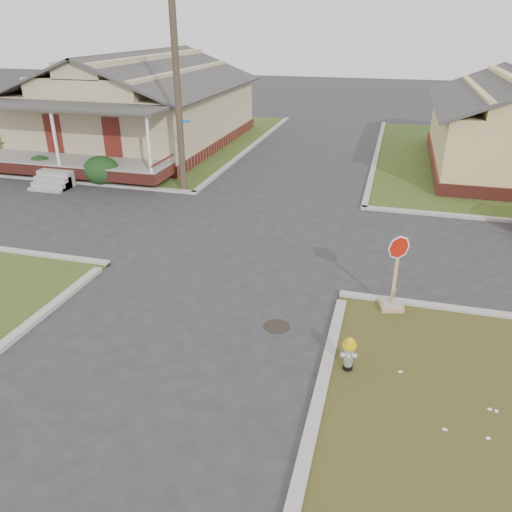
# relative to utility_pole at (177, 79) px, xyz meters

# --- Properties ---
(ground) EXTENTS (120.00, 120.00, 0.00)m
(ground) POSITION_rel_utility_pole_xyz_m (4.20, -8.90, -4.66)
(ground) COLOR #2B2B2D
(ground) RESTS_ON ground
(verge_far_left) EXTENTS (19.00, 19.00, 0.05)m
(verge_far_left) POSITION_rel_utility_pole_xyz_m (-8.80, 9.10, -4.64)
(verge_far_left) COLOR #374F1C
(verge_far_left) RESTS_ON ground
(curbs) EXTENTS (80.00, 40.00, 0.12)m
(curbs) POSITION_rel_utility_pole_xyz_m (4.20, -3.90, -4.66)
(curbs) COLOR #ADA69C
(curbs) RESTS_ON ground
(manhole) EXTENTS (0.64, 0.64, 0.01)m
(manhole) POSITION_rel_utility_pole_xyz_m (6.40, -9.40, -4.66)
(manhole) COLOR black
(manhole) RESTS_ON ground
(corner_house) EXTENTS (10.10, 15.50, 5.30)m
(corner_house) POSITION_rel_utility_pole_xyz_m (-5.80, 7.78, -2.38)
(corner_house) COLOR maroon
(corner_house) RESTS_ON ground
(utility_pole) EXTENTS (1.80, 0.28, 9.00)m
(utility_pole) POSITION_rel_utility_pole_xyz_m (0.00, 0.00, 0.00)
(utility_pole) COLOR #3C2D22
(utility_pole) RESTS_ON ground
(fire_hydrant) EXTENTS (0.29, 0.29, 0.79)m
(fire_hydrant) POSITION_rel_utility_pole_xyz_m (8.24, -10.65, -4.18)
(fire_hydrant) COLOR black
(fire_hydrant) RESTS_ON ground
(stop_sign) EXTENTS (0.57, 0.56, 2.02)m
(stop_sign) POSITION_rel_utility_pole_xyz_m (9.05, -7.84, -4.18)
(stop_sign) COLOR tan
(stop_sign) RESTS_ON ground
(hedge_left) EXTENTS (1.31, 1.07, 1.00)m
(hedge_left) POSITION_rel_utility_pole_xyz_m (-7.39, 0.27, -4.11)
(hedge_left) COLOR black
(hedge_left) RESTS_ON verge_far_left
(hedge_right) EXTENTS (1.57, 1.28, 1.20)m
(hedge_right) POSITION_rel_utility_pole_xyz_m (-3.91, -0.10, -4.01)
(hedge_right) COLOR black
(hedge_right) RESTS_ON verge_far_left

